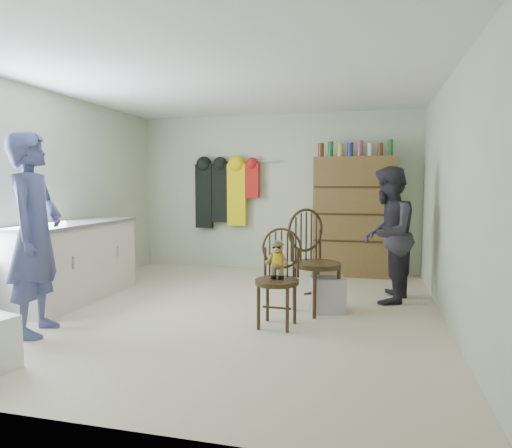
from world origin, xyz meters
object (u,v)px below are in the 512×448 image
(counter, at_px, (75,261))
(dresser, at_px, (354,216))
(chair_front, at_px, (278,270))
(chair_far, at_px, (313,257))

(counter, distance_m, dresser, 3.96)
(counter, xyz_separation_m, dresser, (3.20, 2.30, 0.44))
(chair_front, bearing_deg, dresser, 81.27)
(chair_front, height_order, chair_far, chair_far)
(counter, height_order, chair_far, chair_far)
(counter, distance_m, chair_far, 2.85)
(chair_far, xyz_separation_m, dresser, (0.36, 2.09, 0.31))
(chair_far, height_order, dresser, dresser)
(counter, bearing_deg, chair_far, 4.17)
(counter, height_order, dresser, dresser)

